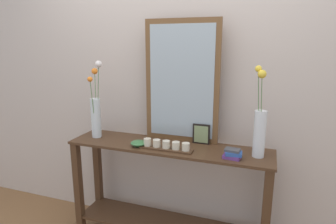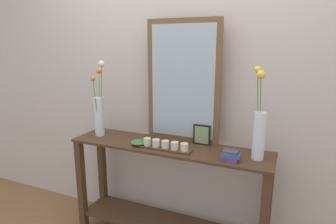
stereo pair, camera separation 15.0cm
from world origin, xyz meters
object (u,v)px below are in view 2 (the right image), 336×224
Objects in this scene: vase_right at (259,130)px; book_stack at (231,156)px; mirror_leaning at (183,82)px; decorative_bowl at (139,142)px; console_table at (168,187)px; picture_frame_small at (202,135)px; tall_vase_left at (99,110)px; candle_tray at (165,146)px.

book_stack is at bearing -150.37° from vase_right.
decorative_bowl is at bearing -137.50° from mirror_leaning.
book_stack reaches higher than decorative_bowl.
console_table is 0.50m from picture_frame_small.
console_table is at bearing -0.15° from tall_vase_left.
picture_frame_small is (-0.42, 0.13, -0.13)m from vase_right.
tall_vase_left is at bearing 168.03° from decorative_bowl.
mirror_leaning is 1.51× the size of vase_right.
console_table is at bearing 179.72° from vase_right.
decorative_bowl is at bearing -11.97° from tall_vase_left.
candle_tray reaches higher than decorative_bowl.
tall_vase_left is 4.02× the size of picture_frame_small.
vase_right reaches higher than decorative_bowl.
book_stack is (1.12, -0.09, -0.19)m from tall_vase_left.
tall_vase_left reaches higher than candle_tray.
vase_right is at bearing 5.62° from decorative_bowl.
candle_tray is 3.28× the size of decorative_bowl.
tall_vase_left is at bearing 179.78° from vase_right.
candle_tray reaches higher than console_table.
candle_tray is 0.30m from picture_frame_small.
mirror_leaning is 6.03× the size of picture_frame_small.
picture_frame_small is 1.20× the size of book_stack.
decorative_bowl is at bearing 179.57° from book_stack.
console_table is 3.95× the size of candle_tray.
picture_frame_small reaches higher than decorative_bowl.
candle_tray is at bearing -135.43° from picture_frame_small.
tall_vase_left is 0.67m from candle_tray.
console_table is 0.63m from book_stack.
tall_vase_left is at bearing 175.19° from book_stack.
tall_vase_left reaches higher than decorative_bowl.
vase_right is 4.78× the size of book_stack.
book_stack is at bearing -0.43° from decorative_bowl.
tall_vase_left is at bearing 179.85° from console_table.
console_table is 1.66× the size of mirror_leaning.
mirror_leaning is at bearing 150.74° from book_stack.
mirror_leaning reaches higher than book_stack.
vase_right reaches higher than console_table.
vase_right is at bearing -16.48° from picture_frame_small.
candle_tray is at bearing -172.64° from vase_right.
vase_right is 0.25m from book_stack.
picture_frame_small is (0.23, 0.12, 0.42)m from console_table.
console_table is 2.51× the size of vase_right.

